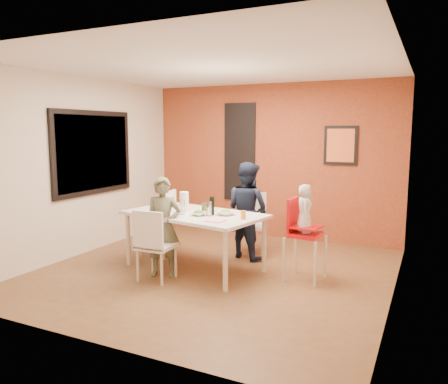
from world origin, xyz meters
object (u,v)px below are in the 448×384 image
at_px(child_near, 163,227).
at_px(child_far, 247,210).
at_px(wine_bottle, 212,206).
at_px(dining_table, 194,218).
at_px(chair_left, 162,220).
at_px(chair_far, 252,220).
at_px(high_chair, 302,231).
at_px(toddler, 305,208).
at_px(paper_towel_roll, 184,202).
at_px(chair_near, 153,242).

xyz_separation_m(child_near, child_far, (0.66, 1.26, 0.07)).
relative_size(child_far, wine_bottle, 5.81).
height_order(dining_table, chair_left, chair_left).
distance_m(dining_table, chair_far, 1.16).
bearing_deg(chair_far, dining_table, -129.05).
height_order(dining_table, child_near, child_near).
bearing_deg(high_chair, dining_table, 103.47).
bearing_deg(dining_table, toddler, 8.36).
relative_size(chair_far, wine_bottle, 3.79).
bearing_deg(chair_left, chair_far, 111.24).
xyz_separation_m(high_chair, child_far, (-1.00, 0.60, 0.09)).
distance_m(high_chair, paper_towel_roll, 1.65).
bearing_deg(chair_near, chair_far, -112.31).
bearing_deg(chair_left, toddler, 76.11).
relative_size(chair_far, toddler, 1.53).
distance_m(chair_near, wine_bottle, 0.91).
xyz_separation_m(wine_bottle, paper_towel_roll, (-0.46, 0.06, 0.01)).
height_order(chair_near, chair_left, chair_left).
xyz_separation_m(high_chair, paper_towel_roll, (-1.62, -0.19, 0.29)).
xyz_separation_m(chair_near, child_near, (-0.00, 0.24, 0.14)).
relative_size(chair_left, wine_bottle, 4.03).
xyz_separation_m(chair_near, child_far, (0.65, 1.50, 0.20)).
xyz_separation_m(chair_left, child_near, (0.53, -0.78, 0.10)).
relative_size(child_near, child_far, 0.91).
bearing_deg(toddler, wine_bottle, 82.41).
relative_size(dining_table, child_far, 1.42).
bearing_deg(child_near, toddler, 0.84).
bearing_deg(chair_far, chair_left, -165.72).
distance_m(high_chair, toddler, 0.30).
xyz_separation_m(chair_far, wine_bottle, (-0.13, -1.10, 0.38)).
bearing_deg(high_chair, child_near, 116.43).
relative_size(dining_table, chair_near, 2.22).
relative_size(dining_table, high_chair, 1.96).
distance_m(child_near, wine_bottle, 0.69).
bearing_deg(dining_table, child_near, -116.05).
height_order(chair_near, wine_bottle, wine_bottle).
bearing_deg(child_far, toddler, 169.79).
distance_m(chair_left, high_chair, 2.19).
distance_m(dining_table, child_near, 0.49).
height_order(child_near, toddler, child_near).
xyz_separation_m(child_near, toddler, (1.68, 0.65, 0.27)).
xyz_separation_m(child_far, toddler, (1.03, -0.61, 0.20)).
height_order(dining_table, toddler, toddler).
xyz_separation_m(dining_table, chair_left, (-0.75, 0.34, -0.16)).
distance_m(high_chair, child_far, 1.17).
relative_size(child_near, toddler, 2.13).
height_order(chair_near, high_chair, high_chair).
xyz_separation_m(chair_far, toddler, (1.05, -0.85, 0.40)).
distance_m(dining_table, wine_bottle, 0.35).
relative_size(dining_table, toddler, 3.33).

